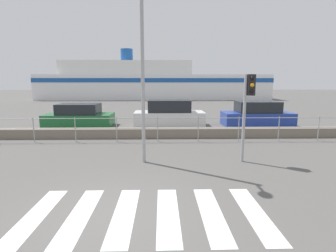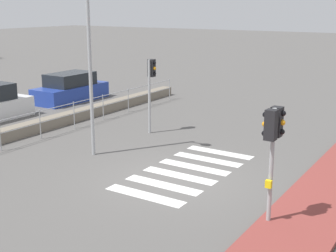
% 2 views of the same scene
% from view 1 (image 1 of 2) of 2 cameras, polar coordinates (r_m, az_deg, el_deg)
% --- Properties ---
extents(ground_plane, '(160.00, 160.00, 0.00)m').
position_cam_1_polar(ground_plane, '(5.81, -12.85, -18.25)').
color(ground_plane, '#565451').
extents(crosswalk, '(4.95, 2.40, 0.01)m').
position_cam_1_polar(crosswalk, '(5.72, -4.77, -18.50)').
color(crosswalk, silver).
rests_on(crosswalk, ground_plane).
extents(seawall, '(22.50, 0.55, 0.46)m').
position_cam_1_polar(seawall, '(12.77, -6.35, -1.52)').
color(seawall, slate).
rests_on(seawall, ground_plane).
extents(harbor_fence, '(20.29, 0.04, 1.13)m').
position_cam_1_polar(harbor_fence, '(11.82, -6.75, 0.11)').
color(harbor_fence, '#9EA0A3').
rests_on(harbor_fence, ground_plane).
extents(traffic_light_far, '(0.34, 0.32, 2.93)m').
position_cam_1_polar(traffic_light_far, '(9.02, 17.05, 5.76)').
color(traffic_light_far, '#9EA0A3').
rests_on(traffic_light_far, ground_plane).
extents(streetlamp, '(0.32, 0.94, 6.12)m').
position_cam_1_polar(streetlamp, '(8.51, -5.72, 16.89)').
color(streetlamp, '#9EA0A3').
rests_on(streetlamp, ground_plane).
extents(ferry_boat, '(34.00, 6.51, 7.45)m').
position_cam_1_polar(ferry_boat, '(40.54, -4.19, 9.27)').
color(ferry_boat, white).
rests_on(ferry_boat, ground_plane).
extents(parked_car_green, '(3.99, 1.86, 1.37)m').
position_cam_1_polar(parked_car_green, '(16.78, -18.74, 1.94)').
color(parked_car_green, '#1E6633').
rests_on(parked_car_green, ground_plane).
extents(parked_car_white, '(4.22, 1.78, 1.59)m').
position_cam_1_polar(parked_car_white, '(16.01, 0.27, 2.44)').
color(parked_car_white, silver).
rests_on(parked_car_white, ground_plane).
extents(parked_car_blue, '(4.18, 1.79, 1.49)m').
position_cam_1_polar(parked_car_blue, '(17.06, 18.80, 2.23)').
color(parked_car_blue, '#233D9E').
rests_on(parked_car_blue, ground_plane).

